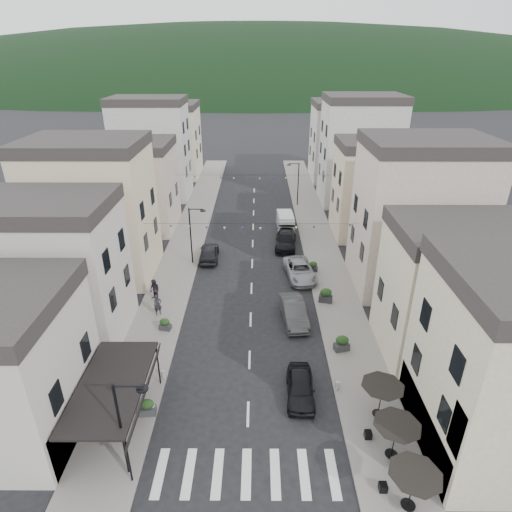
{
  "coord_description": "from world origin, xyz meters",
  "views": [
    {
      "loc": [
        0.57,
        -13.01,
        19.92
      ],
      "look_at": [
        0.42,
        20.63,
        3.5
      ],
      "focal_mm": 30.0,
      "sensor_mm": 36.0,
      "label": 1
    }
  ],
  "objects": [
    {
      "name": "buildings_row_right",
      "position": [
        14.5,
        36.59,
        6.32
      ],
      "size": [
        10.2,
        54.16,
        14.5
      ],
      "color": "#C0B599",
      "rests_on": "ground"
    },
    {
      "name": "sidewalk_right",
      "position": [
        7.5,
        32.0,
        0.06
      ],
      "size": [
        4.0,
        76.0,
        0.12
      ],
      "primitive_type": "cube",
      "color": "slate",
      "rests_on": "ground"
    },
    {
      "name": "hill_backdrop",
      "position": [
        0.0,
        300.0,
        0.0
      ],
      "size": [
        640.0,
        360.0,
        70.0
      ],
      "primitive_type": "ellipsoid",
      "color": "black",
      "rests_on": "ground"
    },
    {
      "name": "boutique_awning",
      "position": [
        -7.25,
        5.0,
        3.11
      ],
      "size": [
        3.77,
        7.5,
        3.28
      ],
      "color": "black",
      "rests_on": "ground"
    },
    {
      "name": "parked_car_c",
      "position": [
        4.6,
        23.13,
        0.77
      ],
      "size": [
        3.26,
        5.81,
        1.53
      ],
      "primitive_type": "imported",
      "rotation": [
        0.0,
        0.0,
        0.13
      ],
      "color": "gray",
      "rests_on": "ground"
    },
    {
      "name": "parked_car_a",
      "position": [
        3.27,
        7.5,
        0.73
      ],
      "size": [
        1.89,
        4.33,
        1.45
      ],
      "primitive_type": "imported",
      "rotation": [
        0.0,
        0.0,
        -0.04
      ],
      "color": "black",
      "rests_on": "ground"
    },
    {
      "name": "pedestrian_b",
      "position": [
        -8.33,
        18.81,
        1.1
      ],
      "size": [
        1.2,
        1.14,
        1.96
      ],
      "primitive_type": "imported",
      "rotation": [
        0.0,
        0.0,
        -0.58
      ],
      "color": "black",
      "rests_on": "sidewalk_left"
    },
    {
      "name": "bunting_far",
      "position": [
        0.0,
        38.0,
        5.65
      ],
      "size": [
        19.0,
        0.28,
        0.62
      ],
      "color": "black",
      "rests_on": "ground"
    },
    {
      "name": "cafe_terrace",
      "position": [
        7.7,
        2.8,
        2.36
      ],
      "size": [
        2.5,
        8.1,
        2.53
      ],
      "color": "black",
      "rests_on": "ground"
    },
    {
      "name": "buildings_row_left",
      "position": [
        -14.5,
        37.75,
        6.12
      ],
      "size": [
        10.2,
        54.16,
        14.0
      ],
      "color": "beige",
      "rests_on": "ground"
    },
    {
      "name": "planter_ra",
      "position": [
        6.67,
        11.99,
        0.71
      ],
      "size": [
        1.21,
        0.87,
        1.22
      ],
      "rotation": [
        0.0,
        0.0,
        0.27
      ],
      "color": "#303033",
      "rests_on": "sidewalk_right"
    },
    {
      "name": "parked_car_e",
      "position": [
        -4.48,
        27.0,
        0.81
      ],
      "size": [
        2.08,
        4.81,
        1.62
      ],
      "primitive_type": "imported",
      "rotation": [
        0.0,
        0.0,
        3.18
      ],
      "color": "black",
      "rests_on": "ground"
    },
    {
      "name": "planter_lb",
      "position": [
        -6.64,
        14.44,
        0.61
      ],
      "size": [
        0.98,
        0.67,
        1.0
      ],
      "rotation": [
        0.0,
        0.0,
        -0.21
      ],
      "color": "#2C2C2F",
      "rests_on": "sidewalk_left"
    },
    {
      "name": "bunting_near",
      "position": [
        0.0,
        22.0,
        5.65
      ],
      "size": [
        19.0,
        0.28,
        0.62
      ],
      "color": "black",
      "rests_on": "ground"
    },
    {
      "name": "planter_la",
      "position": [
        -6.0,
        5.87,
        0.66
      ],
      "size": [
        1.03,
        0.63,
        1.1
      ],
      "rotation": [
        0.0,
        0.0,
        0.09
      ],
      "color": "#313134",
      "rests_on": "sidewalk_left"
    },
    {
      "name": "ground",
      "position": [
        0.0,
        0.0,
        0.0
      ],
      "size": [
        700.0,
        700.0,
        0.0
      ],
      "primitive_type": "plane",
      "color": "black",
      "rests_on": "ground"
    },
    {
      "name": "parked_car_d",
      "position": [
        3.68,
        30.17,
        0.79
      ],
      "size": [
        2.71,
        5.65,
        1.59
      ],
      "primitive_type": "imported",
      "rotation": [
        0.0,
        0.0,
        -0.09
      ],
      "color": "black",
      "rests_on": "ground"
    },
    {
      "name": "bollards",
      "position": [
        0.0,
        5.5,
        0.42
      ],
      "size": [
        11.66,
        10.26,
        0.6
      ],
      "color": "gray",
      "rests_on": "ground"
    },
    {
      "name": "streetlamp_right_far",
      "position": [
        5.82,
        44.0,
        3.7
      ],
      "size": [
        1.7,
        0.56,
        6.0
      ],
      "color": "black",
      "rests_on": "ground"
    },
    {
      "name": "delivery_van",
      "position": [
        3.9,
        35.08,
        1.06
      ],
      "size": [
        1.93,
        4.55,
        2.15
      ],
      "rotation": [
        0.0,
        0.0,
        0.03
      ],
      "color": "#BEBDC0",
      "rests_on": "ground"
    },
    {
      "name": "pedestrian_a",
      "position": [
        -7.6,
        16.55,
        1.02
      ],
      "size": [
        0.78,
        0.68,
        1.8
      ],
      "primitive_type": "imported",
      "rotation": [
        0.0,
        0.0,
        0.48
      ],
      "color": "black",
      "rests_on": "sidewalk_left"
    },
    {
      "name": "streetlamp_left_far",
      "position": [
        -5.82,
        26.0,
        3.7
      ],
      "size": [
        1.7,
        0.56,
        6.0
      ],
      "color": "black",
      "rests_on": "ground"
    },
    {
      "name": "sidewalk_left",
      "position": [
        -7.5,
        32.0,
        0.06
      ],
      "size": [
        4.0,
        76.0,
        0.12
      ],
      "primitive_type": "cube",
      "color": "slate",
      "rests_on": "ground"
    },
    {
      "name": "streetlamp_left_near",
      "position": [
        -5.82,
        2.0,
        3.7
      ],
      "size": [
        1.7,
        0.56,
        6.0
      ],
      "color": "black",
      "rests_on": "ground"
    },
    {
      "name": "planter_rb",
      "position": [
        6.45,
        18.59,
        0.74
      ],
      "size": [
        1.26,
        0.89,
        1.28
      ],
      "rotation": [
        0.0,
        0.0,
        -0.25
      ],
      "color": "#29292B",
      "rests_on": "sidewalk_right"
    },
    {
      "name": "planter_rc",
      "position": [
        6.0,
        24.26,
        0.61
      ],
      "size": [
        0.99,
        0.7,
        1.01
      ],
      "rotation": [
        0.0,
        0.0,
        -0.24
      ],
      "color": "#2D2D2F",
      "rests_on": "sidewalk_right"
    },
    {
      "name": "parked_car_b",
      "position": [
        3.49,
        15.91,
        0.82
      ],
      "size": [
        2.27,
        5.15,
        1.64
      ],
      "primitive_type": "imported",
      "rotation": [
        0.0,
        0.0,
        0.11
      ],
      "color": "#353538",
      "rests_on": "ground"
    }
  ]
}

